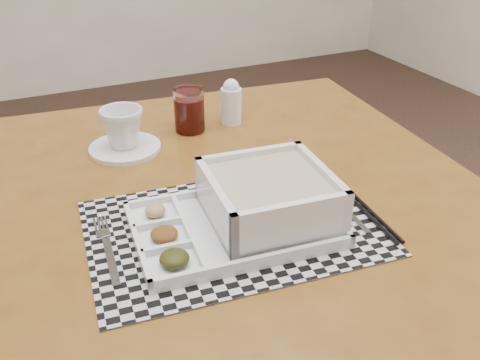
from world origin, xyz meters
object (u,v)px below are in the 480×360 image
object	(u,v)px
serving_tray	(259,206)
creamer_bottle	(231,102)
cup	(123,128)
dining_table	(211,228)
juice_glass	(189,112)

from	to	relation	value
serving_tray	creamer_bottle	size ratio (longest dim) A/B	3.18
cup	creamer_bottle	xyz separation A→B (m)	(0.26, 0.04, -0.00)
dining_table	juice_glass	bearing A→B (deg)	77.13
dining_table	cup	size ratio (longest dim) A/B	12.33
serving_tray	creamer_bottle	world-z (taller)	creamer_bottle
dining_table	serving_tray	distance (m)	0.18
juice_glass	creamer_bottle	size ratio (longest dim) A/B	0.93
dining_table	serving_tray	bearing A→B (deg)	-75.27
dining_table	juice_glass	size ratio (longest dim) A/B	11.12
cup	creamer_bottle	size ratio (longest dim) A/B	0.84
cup	juice_glass	size ratio (longest dim) A/B	0.90
serving_tray	juice_glass	distance (m)	0.41
dining_table	creamer_bottle	size ratio (longest dim) A/B	10.33
serving_tray	cup	distance (m)	0.39
juice_glass	serving_tray	bearing A→B (deg)	-94.07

